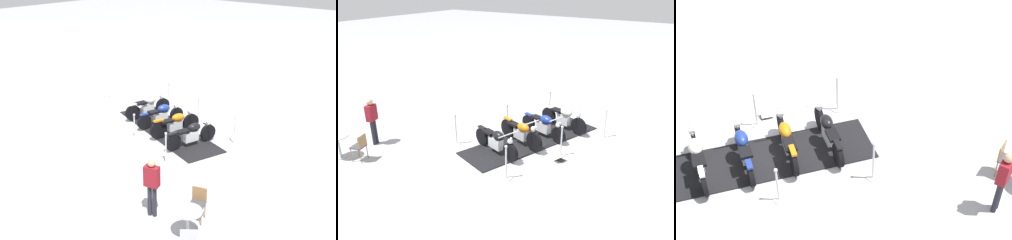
# 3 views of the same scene
# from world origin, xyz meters

# --- Properties ---
(ground_plane) EXTENTS (80.00, 80.00, 0.00)m
(ground_plane) POSITION_xyz_m (0.00, 0.00, 0.00)
(ground_plane) COLOR #B2B2B7
(display_platform) EXTENTS (5.72, 3.27, 0.03)m
(display_platform) POSITION_xyz_m (0.00, 0.00, 0.02)
(display_platform) COLOR black
(display_platform) RESTS_ON ground_plane
(motorcycle_black) EXTENTS (0.94, 2.13, 0.93)m
(motorcycle_black) POSITION_xyz_m (-1.57, 0.48, 0.48)
(motorcycle_black) COLOR black
(motorcycle_black) RESTS_ON display_platform
(motorcycle_copper) EXTENTS (0.90, 2.08, 1.03)m
(motorcycle_copper) POSITION_xyz_m (-0.53, 0.14, 0.50)
(motorcycle_copper) COLOR black
(motorcycle_copper) RESTS_ON display_platform
(motorcycle_navy) EXTENTS (0.85, 2.10, 0.89)m
(motorcycle_navy) POSITION_xyz_m (0.51, -0.22, 0.49)
(motorcycle_navy) COLOR black
(motorcycle_navy) RESTS_ON display_platform
(motorcycle_cream) EXTENTS (0.78, 2.12, 0.98)m
(motorcycle_cream) POSITION_xyz_m (1.55, -0.55, 0.53)
(motorcycle_cream) COLOR black
(motorcycle_cream) RESTS_ON display_platform
(stanchion_left_rear) EXTENTS (0.29, 0.29, 1.08)m
(stanchion_left_rear) POSITION_xyz_m (2.67, 0.66, 0.39)
(stanchion_left_rear) COLOR silver
(stanchion_left_rear) RESTS_ON ground_plane
(stanchion_right_mid) EXTENTS (0.32, 0.32, 1.09)m
(stanchion_right_mid) POSITION_xyz_m (-0.46, -1.39, 0.36)
(stanchion_right_mid) COLOR silver
(stanchion_right_mid) RESTS_ON ground_plane
(stanchion_left_front) EXTENTS (0.30, 0.30, 1.15)m
(stanchion_left_front) POSITION_xyz_m (-1.76, 2.12, 0.41)
(stanchion_left_front) COLOR silver
(stanchion_left_front) RESTS_ON ground_plane
(stanchion_left_mid) EXTENTS (0.28, 0.28, 1.01)m
(stanchion_left_mid) POSITION_xyz_m (0.46, 1.39, 0.36)
(stanchion_left_mid) COLOR silver
(stanchion_left_mid) RESTS_ON ground_plane
(stanchion_right_rear) EXTENTS (0.33, 0.33, 1.13)m
(stanchion_right_rear) POSITION_xyz_m (1.76, -2.12, 0.36)
(stanchion_right_rear) COLOR silver
(stanchion_right_rear) RESTS_ON ground_plane
(stanchion_right_front) EXTENTS (0.35, 0.35, 1.11)m
(stanchion_right_front) POSITION_xyz_m (-2.67, -0.66, 0.34)
(stanchion_right_front) COLOR silver
(stanchion_right_front) RESTS_ON ground_plane
(info_placard) EXTENTS (0.38, 0.34, 0.23)m
(info_placard) POSITION_xyz_m (-0.83, -1.54, 0.07)
(info_placard) COLOR #333338
(info_placard) RESTS_ON ground_plane
(cafe_table) EXTENTS (0.72, 0.72, 0.79)m
(cafe_table) POSITION_xyz_m (-4.68, 4.65, 0.59)
(cafe_table) COLOR #B7B7BC
(cafe_table) RESTS_ON ground_plane
(cafe_chair_across_table) EXTENTS (0.51, 0.51, 0.91)m
(cafe_chair_across_table) POSITION_xyz_m (-4.41, 3.88, 0.54)
(cafe_chair_across_table) COLOR olive
(cafe_chair_across_table) RESTS_ON ground_plane
(bystander_person) EXTENTS (0.45, 0.34, 1.71)m
(bystander_person) POSITION_xyz_m (-3.39, 4.54, 1.03)
(bystander_person) COLOR #23232D
(bystander_person) RESTS_ON ground_plane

